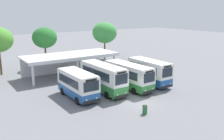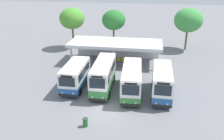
{
  "view_description": "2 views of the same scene",
  "coord_description": "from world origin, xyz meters",
  "px_view_note": "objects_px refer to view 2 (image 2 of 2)",
  "views": [
    {
      "loc": [
        -16.97,
        -20.14,
        10.16
      ],
      "look_at": [
        0.53,
        5.88,
        2.55
      ],
      "focal_mm": 39.73,
      "sensor_mm": 36.0,
      "label": 1
    },
    {
      "loc": [
        4.36,
        -22.13,
        14.09
      ],
      "look_at": [
        -0.13,
        5.83,
        2.47
      ],
      "focal_mm": 39.53,
      "sensor_mm": 36.0,
      "label": 2
    }
  ],
  "objects_px": {
    "city_bus_second_in_row": "(103,75)",
    "city_bus_middle_cream": "(132,79)",
    "city_bus_nearest_orange": "(75,75)",
    "city_bus_fourth_amber": "(162,81)",
    "waiting_chair_fourth_seat": "(122,60)",
    "waiting_chair_second_from_end": "(114,60)",
    "litter_bin_apron": "(85,122)",
    "waiting_chair_middle_seat": "(118,60)",
    "waiting_chair_end_by_column": "(110,59)"
  },
  "relations": [
    {
      "from": "litter_bin_apron",
      "to": "waiting_chair_second_from_end",
      "type": "bearing_deg",
      "value": 89.5
    },
    {
      "from": "litter_bin_apron",
      "to": "waiting_chair_fourth_seat",
      "type": "bearing_deg",
      "value": 85.32
    },
    {
      "from": "city_bus_middle_cream",
      "to": "waiting_chair_second_from_end",
      "type": "height_order",
      "value": "city_bus_middle_cream"
    },
    {
      "from": "city_bus_fourth_amber",
      "to": "litter_bin_apron",
      "type": "distance_m",
      "value": 10.62
    },
    {
      "from": "city_bus_nearest_orange",
      "to": "city_bus_second_in_row",
      "type": "xyz_separation_m",
      "value": [
        3.58,
        0.14,
        0.21
      ]
    },
    {
      "from": "city_bus_nearest_orange",
      "to": "city_bus_middle_cream",
      "type": "distance_m",
      "value": 7.18
    },
    {
      "from": "waiting_chair_fourth_seat",
      "to": "litter_bin_apron",
      "type": "height_order",
      "value": "litter_bin_apron"
    },
    {
      "from": "waiting_chair_second_from_end",
      "to": "litter_bin_apron",
      "type": "bearing_deg",
      "value": -90.5
    },
    {
      "from": "waiting_chair_second_from_end",
      "to": "waiting_chair_middle_seat",
      "type": "xyz_separation_m",
      "value": [
        0.65,
        0.06,
        0.0
      ]
    },
    {
      "from": "city_bus_middle_cream",
      "to": "city_bus_fourth_amber",
      "type": "height_order",
      "value": "city_bus_fourth_amber"
    },
    {
      "from": "waiting_chair_second_from_end",
      "to": "city_bus_second_in_row",
      "type": "bearing_deg",
      "value": -89.86
    },
    {
      "from": "waiting_chair_second_from_end",
      "to": "waiting_chair_fourth_seat",
      "type": "xyz_separation_m",
      "value": [
        1.3,
        0.06,
        0.0
      ]
    },
    {
      "from": "city_bus_nearest_orange",
      "to": "waiting_chair_second_from_end",
      "type": "relative_size",
      "value": 7.74
    },
    {
      "from": "city_bus_nearest_orange",
      "to": "waiting_chair_fourth_seat",
      "type": "bearing_deg",
      "value": 63.42
    },
    {
      "from": "city_bus_second_in_row",
      "to": "city_bus_fourth_amber",
      "type": "height_order",
      "value": "city_bus_second_in_row"
    },
    {
      "from": "city_bus_nearest_orange",
      "to": "city_bus_second_in_row",
      "type": "height_order",
      "value": "city_bus_second_in_row"
    },
    {
      "from": "city_bus_middle_cream",
      "to": "litter_bin_apron",
      "type": "bearing_deg",
      "value": -116.23
    },
    {
      "from": "waiting_chair_end_by_column",
      "to": "litter_bin_apron",
      "type": "relative_size",
      "value": 0.96
    },
    {
      "from": "city_bus_middle_cream",
      "to": "litter_bin_apron",
      "type": "xyz_separation_m",
      "value": [
        -3.76,
        -7.63,
        -1.37
      ]
    },
    {
      "from": "waiting_chair_second_from_end",
      "to": "litter_bin_apron",
      "type": "height_order",
      "value": "litter_bin_apron"
    },
    {
      "from": "waiting_chair_second_from_end",
      "to": "litter_bin_apron",
      "type": "relative_size",
      "value": 0.96
    },
    {
      "from": "waiting_chair_middle_seat",
      "to": "waiting_chair_second_from_end",
      "type": "bearing_deg",
      "value": -174.82
    },
    {
      "from": "waiting_chair_middle_seat",
      "to": "waiting_chair_fourth_seat",
      "type": "height_order",
      "value": "same"
    },
    {
      "from": "city_bus_middle_cream",
      "to": "litter_bin_apron",
      "type": "distance_m",
      "value": 8.62
    },
    {
      "from": "waiting_chair_end_by_column",
      "to": "city_bus_middle_cream",
      "type": "bearing_deg",
      "value": -67.12
    },
    {
      "from": "city_bus_nearest_orange",
      "to": "waiting_chair_middle_seat",
      "type": "xyz_separation_m",
      "value": [
        4.21,
        9.71,
        -1.22
      ]
    },
    {
      "from": "city_bus_second_in_row",
      "to": "waiting_chair_middle_seat",
      "type": "distance_m",
      "value": 9.7
    },
    {
      "from": "waiting_chair_fourth_seat",
      "to": "waiting_chair_second_from_end",
      "type": "bearing_deg",
      "value": -177.53
    },
    {
      "from": "city_bus_middle_cream",
      "to": "waiting_chair_fourth_seat",
      "type": "height_order",
      "value": "city_bus_middle_cream"
    },
    {
      "from": "waiting_chair_fourth_seat",
      "to": "city_bus_nearest_orange",
      "type": "bearing_deg",
      "value": -116.58
    },
    {
      "from": "city_bus_nearest_orange",
      "to": "city_bus_middle_cream",
      "type": "bearing_deg",
      "value": -3.51
    },
    {
      "from": "waiting_chair_end_by_column",
      "to": "waiting_chair_middle_seat",
      "type": "xyz_separation_m",
      "value": [
        1.3,
        0.07,
        0.0
      ]
    },
    {
      "from": "city_bus_fourth_amber",
      "to": "waiting_chair_second_from_end",
      "type": "bearing_deg",
      "value": 125.22
    },
    {
      "from": "city_bus_second_in_row",
      "to": "city_bus_middle_cream",
      "type": "xyz_separation_m",
      "value": [
        3.58,
        -0.58,
        -0.13
      ]
    },
    {
      "from": "city_bus_nearest_orange",
      "to": "city_bus_fourth_amber",
      "type": "relative_size",
      "value": 0.94
    },
    {
      "from": "city_bus_second_in_row",
      "to": "waiting_chair_end_by_column",
      "type": "bearing_deg",
      "value": 94.06
    },
    {
      "from": "city_bus_fourth_amber",
      "to": "waiting_chair_middle_seat",
      "type": "distance_m",
      "value": 12.22
    },
    {
      "from": "city_bus_middle_cream",
      "to": "waiting_chair_second_from_end",
      "type": "xyz_separation_m",
      "value": [
        -3.6,
        10.09,
        -1.3
      ]
    },
    {
      "from": "waiting_chair_second_from_end",
      "to": "city_bus_fourth_amber",
      "type": "bearing_deg",
      "value": -54.78
    },
    {
      "from": "city_bus_fourth_amber",
      "to": "litter_bin_apron",
      "type": "bearing_deg",
      "value": -134.2
    },
    {
      "from": "city_bus_second_in_row",
      "to": "waiting_chair_second_from_end",
      "type": "xyz_separation_m",
      "value": [
        -0.02,
        9.51,
        -1.43
      ]
    },
    {
      "from": "waiting_chair_second_from_end",
      "to": "litter_bin_apron",
      "type": "distance_m",
      "value": 17.72
    },
    {
      "from": "waiting_chair_end_by_column",
      "to": "litter_bin_apron",
      "type": "height_order",
      "value": "litter_bin_apron"
    },
    {
      "from": "city_bus_middle_cream",
      "to": "waiting_chair_middle_seat",
      "type": "relative_size",
      "value": 9.22
    },
    {
      "from": "city_bus_fourth_amber",
      "to": "waiting_chair_fourth_seat",
      "type": "relative_size",
      "value": 8.24
    },
    {
      "from": "waiting_chair_end_by_column",
      "to": "city_bus_second_in_row",
      "type": "bearing_deg",
      "value": -85.94
    },
    {
      "from": "waiting_chair_end_by_column",
      "to": "waiting_chair_fourth_seat",
      "type": "xyz_separation_m",
      "value": [
        1.95,
        0.07,
        0.0
      ]
    },
    {
      "from": "city_bus_fourth_amber",
      "to": "waiting_chair_second_from_end",
      "type": "height_order",
      "value": "city_bus_fourth_amber"
    },
    {
      "from": "city_bus_fourth_amber",
      "to": "waiting_chair_fourth_seat",
      "type": "distance_m",
      "value": 11.88
    },
    {
      "from": "waiting_chair_end_by_column",
      "to": "waiting_chair_fourth_seat",
      "type": "distance_m",
      "value": 1.95
    }
  ]
}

